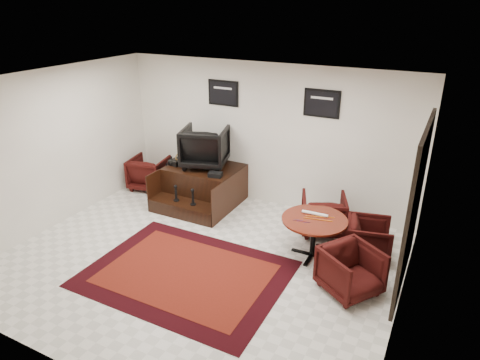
% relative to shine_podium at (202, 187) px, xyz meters
% --- Properties ---
extents(ground, '(6.00, 6.00, 0.00)m').
position_rel_shine_podium_xyz_m(ground, '(1.07, -1.86, -0.35)').
color(ground, white).
rests_on(ground, ground).
extents(room_shell, '(6.02, 5.02, 2.81)m').
position_rel_shine_podium_xyz_m(room_shell, '(1.48, -1.73, 1.44)').
color(room_shell, white).
rests_on(room_shell, ground).
extents(area_rug, '(2.95, 2.21, 0.01)m').
position_rel_shine_podium_xyz_m(area_rug, '(1.09, -2.25, -0.34)').
color(area_rug, black).
rests_on(area_rug, ground).
extents(shine_podium, '(1.45, 1.50, 0.75)m').
position_rel_shine_podium_xyz_m(shine_podium, '(0.00, 0.00, 0.00)').
color(shine_podium, black).
rests_on(shine_podium, ground).
extents(shine_chair, '(1.05, 1.02, 0.89)m').
position_rel_shine_podium_xyz_m(shine_chair, '(0.00, 0.15, 0.85)').
color(shine_chair, black).
rests_on(shine_chair, shine_podium).
extents(shoes_pair, '(0.26, 0.31, 0.11)m').
position_rel_shine_podium_xyz_m(shoes_pair, '(-0.57, -0.04, 0.46)').
color(shoes_pair, black).
rests_on(shoes_pair, shine_podium).
extents(polish_kit, '(0.28, 0.22, 0.09)m').
position_rel_shine_podium_xyz_m(polish_kit, '(0.46, -0.26, 0.45)').
color(polish_kit, black).
rests_on(polish_kit, shine_podium).
extents(umbrella_black, '(0.31, 0.12, 0.84)m').
position_rel_shine_podium_xyz_m(umbrella_black, '(-0.82, -0.21, 0.08)').
color(umbrella_black, black).
rests_on(umbrella_black, ground).
extents(umbrella_hooked, '(0.35, 0.13, 0.94)m').
position_rel_shine_podium_xyz_m(umbrella_hooked, '(-0.82, -0.05, 0.12)').
color(umbrella_hooked, black).
rests_on(umbrella_hooked, ground).
extents(armchair_side, '(0.87, 0.83, 0.77)m').
position_rel_shine_podium_xyz_m(armchair_side, '(-1.43, 0.10, 0.04)').
color(armchair_side, black).
rests_on(armchair_side, ground).
extents(meeting_table, '(1.03, 1.03, 0.68)m').
position_rel_shine_podium_xyz_m(meeting_table, '(2.63, -0.89, 0.25)').
color(meeting_table, '#4C1A0A').
rests_on(meeting_table, ground).
extents(table_chair_back, '(0.95, 0.92, 0.77)m').
position_rel_shine_podium_xyz_m(table_chair_back, '(2.54, -0.06, 0.04)').
color(table_chair_back, black).
rests_on(table_chair_back, ground).
extents(table_chair_window, '(0.77, 0.80, 0.70)m').
position_rel_shine_podium_xyz_m(table_chair_window, '(3.43, -0.50, 0.00)').
color(table_chair_window, black).
rests_on(table_chair_window, ground).
extents(table_chair_corner, '(0.97, 0.99, 0.75)m').
position_rel_shine_podium_xyz_m(table_chair_corner, '(3.39, -1.54, 0.03)').
color(table_chair_corner, black).
rests_on(table_chair_corner, ground).
extents(paper_roll, '(0.42, 0.07, 0.05)m').
position_rel_shine_podium_xyz_m(paper_roll, '(2.59, -0.77, 0.36)').
color(paper_roll, white).
rests_on(paper_roll, meeting_table).
extents(table_clutter, '(0.56, 0.38, 0.01)m').
position_rel_shine_podium_xyz_m(table_clutter, '(2.65, -0.89, 0.34)').
color(table_clutter, orange).
rests_on(table_clutter, meeting_table).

